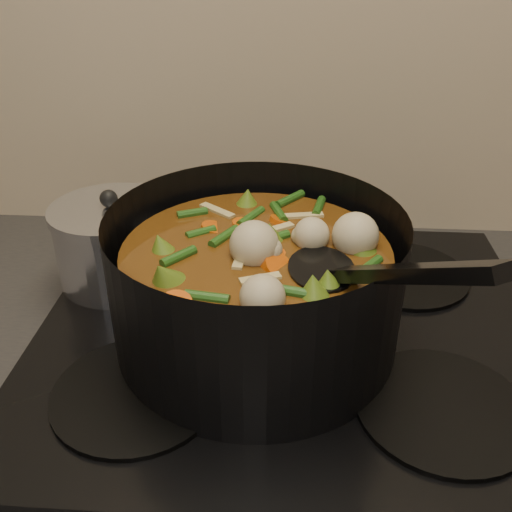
{
  "coord_description": "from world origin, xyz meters",
  "views": [
    {
      "loc": [
        -0.0,
        1.36,
        1.36
      ],
      "look_at": [
        -0.04,
        1.9,
        1.05
      ],
      "focal_mm": 40.0,
      "sensor_mm": 36.0,
      "label": 1
    }
  ],
  "objects": [
    {
      "name": "stovetop",
      "position": [
        0.0,
        1.93,
        0.92
      ],
      "size": [
        0.62,
        0.54,
        0.03
      ],
      "color": "black",
      "rests_on": "counter"
    },
    {
      "name": "stockpot",
      "position": [
        -0.04,
        1.9,
        1.01
      ],
      "size": [
        0.41,
        0.43,
        0.24
      ],
      "rotation": [
        0.0,
        0.0,
        0.32
      ],
      "color": "black",
      "rests_on": "stovetop"
    },
    {
      "name": "saucepan",
      "position": [
        -0.24,
        2.03,
        0.99
      ],
      "size": [
        0.16,
        0.16,
        0.13
      ],
      "rotation": [
        0.0,
        0.0,
        0.39
      ],
      "color": "silver",
      "rests_on": "stovetop"
    }
  ]
}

